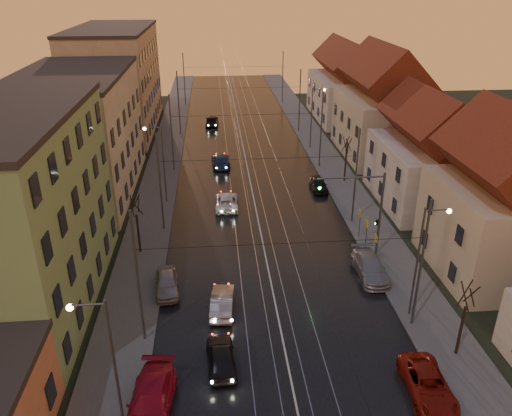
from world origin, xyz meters
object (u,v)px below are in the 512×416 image
object	(u,v)px
street_lamp_1	(423,252)
street_lamp_3	(314,112)
traffic_light_mast	(369,204)
parked_right_0	(428,385)
street_lamp_2	(160,157)
parked_left_3	(167,283)
driving_car_4	(212,121)
driving_car_1	(222,302)
parked_left_2	(150,401)
driving_car_3	(221,160)
parked_right_1	(370,267)
street_lamp_0	(107,357)
parked_right_2	(319,184)
driving_car_2	(227,201)
driving_car_0	(221,357)

from	to	relation	value
street_lamp_1	street_lamp_3	distance (m)	36.00
traffic_light_mast	parked_right_0	distance (m)	15.37
street_lamp_2	parked_left_3	distance (m)	16.34
driving_car_4	parked_left_3	size ratio (longest dim) A/B	1.15
driving_car_1	parked_left_2	distance (m)	9.37
traffic_light_mast	parked_right_0	bearing A→B (deg)	-92.99
traffic_light_mast	driving_car_3	size ratio (longest dim) A/B	1.42
driving_car_4	parked_right_1	xyz separation A→B (m)	(11.66, -43.24, -0.05)
parked_left_2	parked_right_0	xyz separation A→B (m)	(14.82, -0.01, -0.12)
driving_car_1	parked_right_0	world-z (taller)	driving_car_1
street_lamp_0	parked_right_0	xyz separation A→B (m)	(16.32, 1.16, -4.23)
driving_car_1	street_lamp_0	bearing A→B (deg)	65.46
driving_car_1	parked_left_3	world-z (taller)	driving_car_1
street_lamp_1	parked_right_2	size ratio (longest dim) A/B	2.05
street_lamp_0	parked_right_2	distance (m)	34.20
street_lamp_3	driving_car_3	world-z (taller)	street_lamp_3
traffic_light_mast	driving_car_4	xyz separation A→B (m)	(-12.06, 40.28, -3.81)
street_lamp_3	street_lamp_1	bearing A→B (deg)	-90.00
street_lamp_3	driving_car_2	distance (m)	21.73
driving_car_4	parked_right_2	bearing A→B (deg)	115.52
street_lamp_1	parked_right_1	distance (m)	6.69
driving_car_3	parked_right_1	distance (m)	27.39
street_lamp_2	driving_car_4	bearing A→B (deg)	79.89
driving_car_1	parked_left_3	size ratio (longest dim) A/B	1.04
parked_left_2	street_lamp_1	bearing A→B (deg)	27.41
street_lamp_2	street_lamp_1	bearing A→B (deg)	-47.68
driving_car_1	driving_car_2	world-z (taller)	driving_car_1
street_lamp_1	parked_right_0	world-z (taller)	street_lamp_1
parked_left_3	parked_right_1	xyz separation A→B (m)	(15.20, 0.75, 0.05)
driving_car_3	parked_right_1	xyz separation A→B (m)	(10.72, -25.21, -0.00)
street_lamp_2	traffic_light_mast	distance (m)	20.89
traffic_light_mast	street_lamp_0	bearing A→B (deg)	-136.90
street_lamp_0	driving_car_3	distance (m)	38.92
street_lamp_1	traffic_light_mast	distance (m)	8.08
parked_left_3	parked_right_0	distance (m)	18.53
traffic_light_mast	driving_car_0	xyz separation A→B (m)	(-11.87, -11.70, -3.91)
driving_car_2	driving_car_3	world-z (taller)	driving_car_3
parked_right_2	street_lamp_2	bearing A→B (deg)	-173.06
driving_car_0	parked_right_0	world-z (taller)	driving_car_0
street_lamp_0	parked_left_3	bearing A→B (deg)	83.02
parked_left_2	parked_left_3	distance (m)	11.12
street_lamp_1	driving_car_1	distance (m)	13.55
driving_car_0	driving_car_4	bearing A→B (deg)	-93.47
traffic_light_mast	parked_right_0	world-z (taller)	traffic_light_mast
street_lamp_1	driving_car_4	bearing A→B (deg)	105.26
street_lamp_3	parked_left_2	bearing A→B (deg)	-111.31
traffic_light_mast	driving_car_4	size ratio (longest dim) A/B	1.55
driving_car_0	driving_car_1	distance (m)	5.38
traffic_light_mast	parked_left_3	distance (m)	16.50
street_lamp_1	driving_car_4	size ratio (longest dim) A/B	1.72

